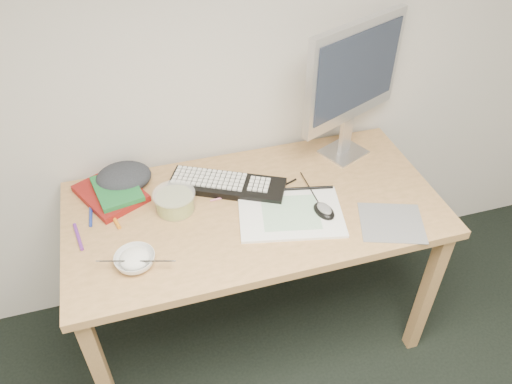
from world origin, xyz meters
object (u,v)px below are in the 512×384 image
(sketchpad, at_px, (291,214))
(monitor, at_px, (354,76))
(desk, at_px, (254,222))
(rice_bowl, at_px, (135,260))
(keyboard, at_px, (227,185))

(sketchpad, distance_m, monitor, 0.58)
(desk, distance_m, monitor, 0.67)
(rice_bowl, bearing_deg, monitor, 22.92)
(sketchpad, bearing_deg, desk, 155.71)
(sketchpad, distance_m, keyboard, 0.29)
(desk, distance_m, rice_bowl, 0.50)
(sketchpad, bearing_deg, rice_bowl, -159.48)
(monitor, bearing_deg, sketchpad, -162.64)
(desk, xyz_separation_m, rice_bowl, (-0.46, -0.17, 0.10))
(desk, xyz_separation_m, keyboard, (-0.07, 0.13, 0.10))
(monitor, bearing_deg, keyboard, 165.35)
(monitor, xyz_separation_m, rice_bowl, (-0.92, -0.39, -0.34))
(desk, distance_m, sketchpad, 0.17)
(keyboard, distance_m, monitor, 0.64)
(desk, relative_size, monitor, 2.43)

